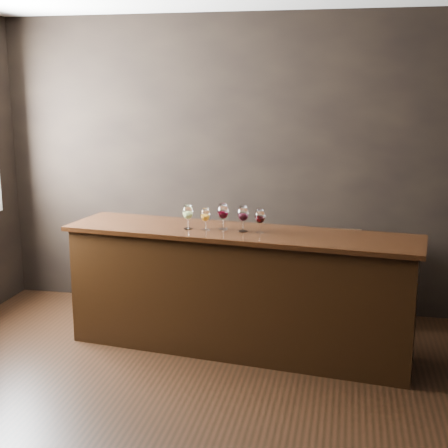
% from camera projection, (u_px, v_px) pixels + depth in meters
% --- Properties ---
extents(ground, '(5.00, 5.00, 0.00)m').
position_uv_depth(ground, '(202.00, 420.00, 4.05)').
color(ground, black).
rests_on(ground, ground).
extents(room_shell, '(5.02, 4.52, 2.81)m').
position_uv_depth(room_shell, '(167.00, 139.00, 3.82)').
color(room_shell, black).
rests_on(room_shell, ground).
extents(bar_counter, '(2.82, 0.95, 0.97)m').
position_uv_depth(bar_counter, '(239.00, 293.00, 5.07)').
color(bar_counter, black).
rests_on(bar_counter, ground).
extents(bar_top, '(2.92, 1.03, 0.04)m').
position_uv_depth(bar_top, '(239.00, 233.00, 4.97)').
color(bar_top, black).
rests_on(bar_top, bar_counter).
extents(back_bar_shelf, '(2.30, 0.40, 0.83)m').
position_uv_depth(back_bar_shelf, '(236.00, 271.00, 5.94)').
color(back_bar_shelf, black).
rests_on(back_bar_shelf, ground).
extents(glass_white, '(0.08, 0.08, 0.20)m').
position_uv_depth(glass_white, '(188.00, 213.00, 5.00)').
color(glass_white, white).
rests_on(glass_white, bar_top).
extents(glass_amber, '(0.08, 0.08, 0.18)m').
position_uv_depth(glass_amber, '(205.00, 215.00, 4.97)').
color(glass_amber, white).
rests_on(glass_amber, bar_top).
extents(glass_red_a, '(0.09, 0.09, 0.21)m').
position_uv_depth(glass_red_a, '(223.00, 212.00, 4.99)').
color(glass_red_a, white).
rests_on(glass_red_a, bar_top).
extents(glass_red_b, '(0.09, 0.09, 0.21)m').
position_uv_depth(glass_red_b, '(243.00, 214.00, 4.92)').
color(glass_red_b, white).
rests_on(glass_red_b, bar_top).
extents(glass_red_c, '(0.08, 0.08, 0.19)m').
position_uv_depth(glass_red_c, '(260.00, 217.00, 4.86)').
color(glass_red_c, white).
rests_on(glass_red_c, bar_top).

